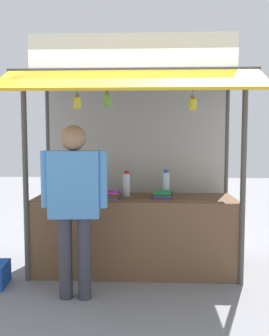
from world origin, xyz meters
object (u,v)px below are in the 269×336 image
(magazine_stack_mid_right, at_px, (110,195))
(banana_bunch_rightmost, at_px, (107,100))
(magazine_stack_back_left, at_px, (163,195))
(water_bottle_front_left, at_px, (92,187))
(water_bottle_left, at_px, (46,184))
(banana_bunch_leftmost, at_px, (77,103))
(vendor_person, at_px, (74,196))
(water_bottle_rear_center, at_px, (127,184))
(water_bottle_far_left, at_px, (73,187))
(banana_bunch_inner_left, at_px, (193,104))
(water_bottle_right, at_px, (166,183))

(magazine_stack_mid_right, distance_m, banana_bunch_rightmost, 1.13)
(magazine_stack_back_left, bearing_deg, water_bottle_front_left, 177.02)
(banana_bunch_rightmost, bearing_deg, water_bottle_left, 141.17)
(banana_bunch_leftmost, bearing_deg, vendor_person, -85.81)
(magazine_stack_back_left, bearing_deg, water_bottle_rear_center, 162.89)
(water_bottle_front_left, distance_m, vendor_person, 0.81)
(water_bottle_left, bearing_deg, water_bottle_far_left, -19.65)
(water_bottle_front_left, distance_m, water_bottle_rear_center, 0.42)
(water_bottle_left, bearing_deg, banana_bunch_inner_left, -21.54)
(magazine_stack_mid_right, bearing_deg, banana_bunch_inner_left, -23.15)
(magazine_stack_back_left, relative_size, banana_bunch_inner_left, 1.00)
(magazine_stack_mid_right, relative_size, banana_bunch_inner_left, 0.93)
(magazine_stack_mid_right, xyz_separation_m, banana_bunch_inner_left, (0.91, -0.39, 1.02))
(banana_bunch_inner_left, bearing_deg, banana_bunch_rightmost, -179.85)
(water_bottle_front_left, bearing_deg, magazine_stack_back_left, -2.98)
(water_bottle_front_left, bearing_deg, magazine_stack_mid_right, -20.46)
(water_bottle_left, relative_size, banana_bunch_leftmost, 0.92)
(magazine_stack_back_left, height_order, banana_bunch_rightmost, banana_bunch_rightmost)
(water_bottle_far_left, relative_size, banana_bunch_inner_left, 0.78)
(banana_bunch_rightmost, relative_size, vendor_person, 0.15)
(banana_bunch_rightmost, xyz_separation_m, banana_bunch_inner_left, (0.89, 0.00, -0.04))
(banana_bunch_rightmost, bearing_deg, magazine_stack_back_left, 35.87)
(water_bottle_front_left, xyz_separation_m, banana_bunch_leftmost, (-0.07, -0.47, 0.96))
(water_bottle_front_left, bearing_deg, water_bottle_far_left, 160.75)
(water_bottle_front_left, height_order, magazine_stack_mid_right, water_bottle_front_left)
(water_bottle_rear_center, distance_m, banana_bunch_leftmost, 1.19)
(water_bottle_right, distance_m, vendor_person, 1.35)
(water_bottle_right, relative_size, water_bottle_rear_center, 1.03)
(banana_bunch_inner_left, bearing_deg, banana_bunch_leftmost, -179.97)
(water_bottle_right, height_order, banana_bunch_inner_left, banana_bunch_inner_left)
(water_bottle_right, distance_m, magazine_stack_mid_right, 0.72)
(water_bottle_right, relative_size, water_bottle_far_left, 1.34)
(banana_bunch_leftmost, xyz_separation_m, vendor_person, (0.02, -0.33, -0.93))
(water_bottle_left, bearing_deg, water_bottle_front_left, -19.49)
(banana_bunch_rightmost, bearing_deg, banana_bunch_inner_left, 0.15)
(water_bottle_left, relative_size, magazine_stack_mid_right, 0.91)
(water_bottle_rear_center, xyz_separation_m, vendor_person, (-0.46, -0.90, 0.00))
(banana_bunch_rightmost, bearing_deg, water_bottle_far_left, 131.17)
(water_bottle_far_left, height_order, water_bottle_rear_center, water_bottle_rear_center)
(water_bottle_far_left, bearing_deg, water_bottle_left, 160.35)
(water_bottle_left, xyz_separation_m, vendor_person, (0.57, -1.02, 0.03))
(water_bottle_far_left, height_order, banana_bunch_rightmost, banana_bunch_rightmost)
(water_bottle_far_left, bearing_deg, magazine_stack_mid_right, -19.84)
(water_bottle_left, height_order, banana_bunch_rightmost, banana_bunch_rightmost)
(water_bottle_front_left, bearing_deg, vendor_person, -93.13)
(banana_bunch_leftmost, bearing_deg, water_bottle_far_left, 107.18)
(water_bottle_right, distance_m, water_bottle_far_left, 1.14)
(water_bottle_far_left, height_order, magazine_stack_mid_right, water_bottle_far_left)
(magazine_stack_mid_right, bearing_deg, water_bottle_front_left, 159.54)
(vendor_person, bearing_deg, water_bottle_left, -65.36)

